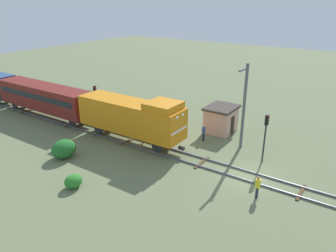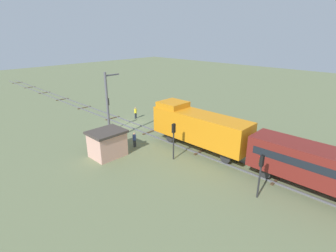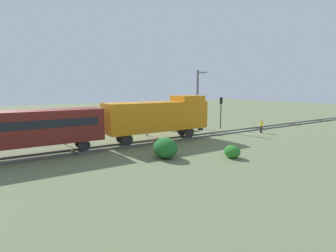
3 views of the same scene
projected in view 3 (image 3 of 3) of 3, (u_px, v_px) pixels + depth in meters
ground_plane at (237, 131)px, 33.88m from camera, size 148.01×148.01×0.00m
railway_track at (237, 131)px, 33.87m from camera, size 2.40×98.67×0.16m
locomotive at (159, 115)px, 27.16m from camera, size 2.90×11.60×4.60m
passenger_car_leading at (10, 128)px, 20.06m from camera, size 2.84×14.00×3.66m
traffic_signal_near at (221, 107)px, 36.17m from camera, size 0.32×0.34×4.31m
traffic_signal_mid at (147, 114)px, 30.23m from camera, size 0.32×0.34×3.79m
traffic_signal_far at (64, 119)px, 25.55m from camera, size 0.32×0.34×3.63m
worker_near_track at (261, 125)px, 32.61m from camera, size 0.38×0.38×1.70m
worker_by_signal at (179, 124)px, 33.89m from camera, size 0.38×0.38×1.70m
catenary_mast at (198, 98)px, 35.96m from camera, size 1.94×0.28×8.00m
relay_hut at (167, 118)px, 36.73m from camera, size 3.50×2.90×2.74m
bush_near at (232, 152)px, 21.02m from camera, size 1.42×1.16×1.03m
bush_mid at (165, 148)px, 20.93m from camera, size 2.27×1.86×1.65m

